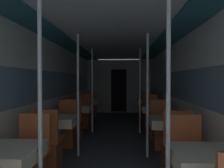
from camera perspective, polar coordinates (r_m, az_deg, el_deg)
name	(u,v)px	position (r m, az deg, el deg)	size (l,w,h in m)	color
wall_left	(55,91)	(5.16, -14.73, -1.76)	(0.05, 10.22, 2.20)	silver
wall_right	(177,91)	(5.05, 16.54, -1.83)	(0.05, 10.22, 2.20)	silver
ceiling_panel	(115,41)	(4.98, 0.74, 11.11)	(2.76, 10.22, 0.07)	silver
bulkhead_far	(119,86)	(9.13, 1.80, -0.60)	(2.70, 0.09, 2.20)	#A8A8A3
dining_table_left_0	(5,159)	(2.53, -26.12, -17.13)	(0.63, 0.63, 0.71)	#4C4C51
chair_left_far_0	(30,166)	(3.10, -20.73, -19.42)	(0.41, 0.41, 0.94)	brown
support_pole_left_0	(40,108)	(2.27, -18.27, -6.09)	(0.04, 0.04, 2.20)	silver
dining_table_left_1	(59,123)	(4.14, -13.77, -9.84)	(0.63, 0.63, 0.71)	#4C4C51
chair_left_near_1	(48,149)	(3.70, -16.35, -15.98)	(0.41, 0.41, 0.94)	brown
chair_left_far_1	(67,132)	(4.73, -11.75, -12.13)	(0.41, 0.41, 0.94)	brown
support_pole_left_1	(78,95)	(3.98, -8.86, -2.91)	(0.04, 0.04, 2.20)	silver
dining_table_left_2	(79,109)	(5.85, -8.66, -6.56)	(0.63, 0.63, 0.71)	#4C4C51
chair_left_near_2	(74,125)	(5.37, -9.88, -10.51)	(0.41, 0.41, 0.94)	brown
chair_left_far_2	(83,117)	(6.44, -7.63, -8.53)	(0.41, 0.41, 0.94)	brown
support_pole_left_2	(92,90)	(5.74, -5.17, -1.63)	(0.04, 0.04, 2.20)	silver
dining_table_left_3	(89,102)	(7.60, -5.91, -4.76)	(0.63, 0.63, 0.71)	#4C4C51
chair_left_near_3	(87,113)	(7.10, -6.62, -7.62)	(0.41, 0.41, 0.94)	brown
chair_left_far_3	(92,109)	(8.19, -5.30, -6.43)	(0.41, 0.41, 0.94)	brown
dining_table_right_0	(206,163)	(2.37, 23.36, -18.37)	(0.63, 0.63, 0.71)	#4C4C51
support_pole_right_0	(168,109)	(2.16, 14.46, -6.44)	(0.04, 0.04, 2.20)	silver
dining_table_right_1	(168,124)	(4.04, 14.38, -10.11)	(0.63, 0.63, 0.71)	#4C4C51
chair_right_near_1	(175,151)	(3.59, 16.18, -16.50)	(0.41, 0.41, 0.94)	brown
chair_right_far_1	(162,133)	(4.64, 12.97, -12.38)	(0.41, 0.41, 0.94)	brown
support_pole_right_1	(148,95)	(3.92, 9.27, -2.98)	(0.04, 0.04, 2.20)	silver
dining_table_right_2	(154,110)	(5.79, 10.86, -6.66)	(0.63, 0.63, 0.71)	#4C4C51
chair_right_near_2	(157,126)	(5.29, 11.69, -10.68)	(0.41, 0.41, 0.94)	brown
chair_right_far_2	(151,118)	(6.38, 10.16, -8.63)	(0.41, 0.41, 0.94)	brown
support_pole_right_2	(140,90)	(5.70, 7.31, -1.66)	(0.04, 0.04, 2.20)	silver
dining_table_right_3	(147,103)	(7.55, 9.01, -4.81)	(0.63, 0.63, 0.71)	#4C4C51
chair_right_near_3	(148,114)	(7.04, 9.48, -7.70)	(0.41, 0.41, 0.94)	brown
chair_right_far_3	(145,109)	(8.14, 8.59, -6.48)	(0.41, 0.41, 0.94)	brown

